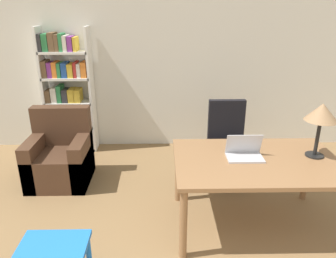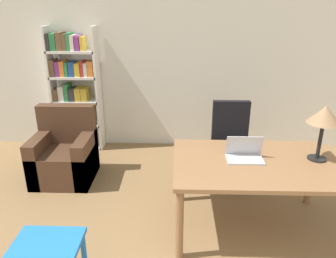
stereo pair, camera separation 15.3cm
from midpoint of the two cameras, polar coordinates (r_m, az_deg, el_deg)
name	(u,v)px [view 1 (the left image)]	position (r m, az deg, el deg)	size (l,w,h in m)	color
wall_back	(172,61)	(5.07, -0.12, 11.70)	(8.00, 0.06, 2.70)	silver
desk	(256,167)	(3.34, 13.87, -6.51)	(1.61, 1.05, 0.75)	olive
laptop	(244,153)	(3.30, 11.87, -4.05)	(0.35, 0.23, 0.23)	#B2B2B7
table_lamp	(322,114)	(3.41, 24.05, 2.39)	(0.31, 0.31, 0.55)	black
office_chair	(227,146)	(4.33, 9.19, -3.00)	(0.59, 0.59, 1.02)	black
armchair	(60,159)	(4.47, -19.20, -4.91)	(0.74, 0.69, 0.94)	#472D1E
bookshelf	(66,94)	(5.21, -18.12, 5.75)	(0.73, 0.28, 1.88)	white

